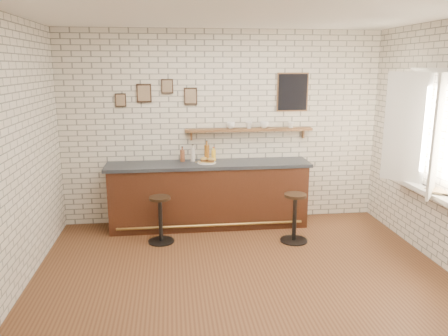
# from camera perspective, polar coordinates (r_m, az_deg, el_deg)

# --- Properties ---
(ground) EXTENTS (5.00, 5.00, 0.00)m
(ground) POSITION_cam_1_polar(r_m,az_deg,el_deg) (5.43, 2.43, -13.68)
(ground) COLOR brown
(ground) RESTS_ON ground
(bar_counter) EXTENTS (3.10, 0.65, 1.01)m
(bar_counter) POSITION_cam_1_polar(r_m,az_deg,el_deg) (6.78, -1.99, -3.49)
(bar_counter) COLOR #411E11
(bar_counter) RESTS_ON ground
(sandwich_plate) EXTENTS (0.28, 0.28, 0.01)m
(sandwich_plate) POSITION_cam_1_polar(r_m,az_deg,el_deg) (6.64, -2.27, 0.71)
(sandwich_plate) COLOR white
(sandwich_plate) RESTS_ON bar_counter
(ciabatta_sandwich) EXTENTS (0.24, 0.17, 0.07)m
(ciabatta_sandwich) POSITION_cam_1_polar(r_m,az_deg,el_deg) (6.64, -2.18, 1.07)
(ciabatta_sandwich) COLOR tan
(ciabatta_sandwich) RESTS_ON sandwich_plate
(potato_chips) EXTENTS (0.27, 0.18, 0.00)m
(potato_chips) POSITION_cam_1_polar(r_m,az_deg,el_deg) (6.64, -2.46, 0.75)
(potato_chips) COLOR gold
(potato_chips) RESTS_ON sandwich_plate
(bitters_bottle_brown) EXTENTS (0.07, 0.07, 0.23)m
(bitters_bottle_brown) POSITION_cam_1_polar(r_m,az_deg,el_deg) (6.76, -5.45, 1.66)
(bitters_bottle_brown) COLOR brown
(bitters_bottle_brown) RESTS_ON bar_counter
(bitters_bottle_white) EXTENTS (0.07, 0.07, 0.26)m
(bitters_bottle_white) POSITION_cam_1_polar(r_m,az_deg,el_deg) (6.77, -4.10, 1.79)
(bitters_bottle_white) COLOR beige
(bitters_bottle_white) RESTS_ON bar_counter
(bitters_bottle_amber) EXTENTS (0.08, 0.08, 0.32)m
(bitters_bottle_amber) POSITION_cam_1_polar(r_m,az_deg,el_deg) (6.78, -2.26, 2.03)
(bitters_bottle_amber) COLOR brown
(bitters_bottle_amber) RESTS_ON bar_counter
(condiment_bottle_yellow) EXTENTS (0.07, 0.07, 0.22)m
(condiment_bottle_yellow) POSITION_cam_1_polar(r_m,az_deg,el_deg) (6.79, -1.37, 1.73)
(condiment_bottle_yellow) COLOR gold
(condiment_bottle_yellow) RESTS_ON bar_counter
(bar_stool_left) EXTENTS (0.37, 0.37, 0.67)m
(bar_stool_left) POSITION_cam_1_polar(r_m,az_deg,el_deg) (6.26, -8.30, -6.47)
(bar_stool_left) COLOR black
(bar_stool_left) RESTS_ON ground
(bar_stool_right) EXTENTS (0.40, 0.40, 0.70)m
(bar_stool_right) POSITION_cam_1_polar(r_m,az_deg,el_deg) (6.30, 9.21, -6.21)
(bar_stool_right) COLOR black
(bar_stool_right) RESTS_ON ground
(wall_shelf) EXTENTS (2.00, 0.18, 0.18)m
(wall_shelf) POSITION_cam_1_polar(r_m,az_deg,el_deg) (6.85, 3.28, 5.00)
(wall_shelf) COLOR brown
(wall_shelf) RESTS_ON ground
(shelf_cup_a) EXTENTS (0.14, 0.14, 0.11)m
(shelf_cup_a) POSITION_cam_1_polar(r_m,az_deg,el_deg) (6.80, 0.90, 5.59)
(shelf_cup_a) COLOR white
(shelf_cup_a) RESTS_ON wall_shelf
(shelf_cup_b) EXTENTS (0.15, 0.15, 0.10)m
(shelf_cup_b) POSITION_cam_1_polar(r_m,az_deg,el_deg) (6.84, 3.28, 5.61)
(shelf_cup_b) COLOR white
(shelf_cup_b) RESTS_ON wall_shelf
(shelf_cup_c) EXTENTS (0.16, 0.16, 0.11)m
(shelf_cup_c) POSITION_cam_1_polar(r_m,az_deg,el_deg) (6.89, 5.27, 5.64)
(shelf_cup_c) COLOR white
(shelf_cup_c) RESTS_ON wall_shelf
(shelf_cup_d) EXTENTS (0.10, 0.10, 0.09)m
(shelf_cup_d) POSITION_cam_1_polar(r_m,az_deg,el_deg) (6.99, 8.72, 5.60)
(shelf_cup_d) COLOR white
(shelf_cup_d) RESTS_ON wall_shelf
(back_wall_decor) EXTENTS (2.96, 0.02, 0.56)m
(back_wall_decor) POSITION_cam_1_polar(r_m,az_deg,el_deg) (6.84, 1.78, 9.79)
(back_wall_decor) COLOR black
(back_wall_decor) RESTS_ON ground
(window_sill) EXTENTS (0.20, 1.35, 0.06)m
(window_sill) POSITION_cam_1_polar(r_m,az_deg,el_deg) (6.20, 24.52, -2.52)
(window_sill) COLOR white
(window_sill) RESTS_ON ground
(casement_window) EXTENTS (0.40, 1.30, 1.56)m
(casement_window) POSITION_cam_1_polar(r_m,az_deg,el_deg) (6.03, 24.85, 4.34)
(casement_window) COLOR white
(casement_window) RESTS_ON ground
(book_lower) EXTENTS (0.20, 0.25, 0.02)m
(book_lower) POSITION_cam_1_polar(r_m,az_deg,el_deg) (6.01, 25.41, -2.69)
(book_lower) COLOR tan
(book_lower) RESTS_ON window_sill
(book_upper) EXTENTS (0.30, 0.31, 0.02)m
(book_upper) POSITION_cam_1_polar(r_m,az_deg,el_deg) (5.98, 25.57, -2.58)
(book_upper) COLOR tan
(book_upper) RESTS_ON book_lower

